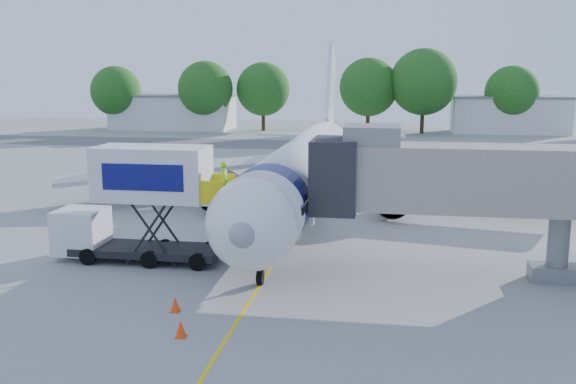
# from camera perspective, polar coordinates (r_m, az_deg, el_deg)

# --- Properties ---
(ground) EXTENTS (160.00, 160.00, 0.00)m
(ground) POSITION_cam_1_polar(r_m,az_deg,el_deg) (36.50, 0.54, -3.42)
(ground) COLOR #969693
(ground) RESTS_ON ground
(guidance_line) EXTENTS (0.15, 70.00, 0.01)m
(guidance_line) POSITION_cam_1_polar(r_m,az_deg,el_deg) (36.50, 0.54, -3.41)
(guidance_line) COLOR yellow
(guidance_line) RESTS_ON ground
(taxiway_strip) EXTENTS (120.00, 10.00, 0.01)m
(taxiway_strip) POSITION_cam_1_polar(r_m,az_deg,el_deg) (77.69, 5.23, 4.13)
(taxiway_strip) COLOR #59595B
(taxiway_strip) RESTS_ON ground
(aircraft) EXTENTS (34.17, 37.73, 11.35)m
(aircraft) POSITION_cam_1_polar(r_m,az_deg,el_deg) (39.92, 1.44, 2.12)
(aircraft) COLOR white
(aircraft) RESTS_ON ground
(jet_bridge) EXTENTS (13.90, 3.20, 6.60)m
(jet_bridge) POSITION_cam_1_polar(r_m,az_deg,el_deg) (28.49, 14.46, 1.11)
(jet_bridge) COLOR #A09589
(jet_bridge) RESTS_ON ground
(catering_hiloader) EXTENTS (8.55, 2.44, 5.50)m
(catering_hiloader) POSITION_cam_1_polar(r_m,az_deg,el_deg) (30.91, -13.02, -1.06)
(catering_hiloader) COLOR black
(catering_hiloader) RESTS_ON ground
(ground_tug) EXTENTS (3.94, 2.61, 1.45)m
(ground_tug) POSITION_cam_1_polar(r_m,az_deg,el_deg) (17.80, -3.90, -16.68)
(ground_tug) COLOR silver
(ground_tug) RESTS_ON ground
(safety_cone_a) EXTENTS (0.38, 0.38, 0.60)m
(safety_cone_a) POSITION_cam_1_polar(r_m,az_deg,el_deg) (24.85, -10.00, -9.81)
(safety_cone_a) COLOR #F3400C
(safety_cone_a) RESTS_ON ground
(safety_cone_b) EXTENTS (0.39, 0.39, 0.62)m
(safety_cone_b) POSITION_cam_1_polar(r_m,az_deg,el_deg) (22.59, -9.51, -11.92)
(safety_cone_b) COLOR #F3400C
(safety_cone_b) RESTS_ON ground
(outbuilding_left) EXTENTS (18.40, 8.40, 5.30)m
(outbuilding_left) POSITION_cam_1_polar(r_m,az_deg,el_deg) (100.86, -10.18, 7.04)
(outbuilding_left) COLOR silver
(outbuilding_left) RESTS_ON ground
(outbuilding_right) EXTENTS (16.40, 7.40, 5.30)m
(outbuilding_right) POSITION_cam_1_polar(r_m,az_deg,el_deg) (98.61, 19.05, 6.54)
(outbuilding_right) COLOR silver
(outbuilding_right) RESTS_ON ground
(tree_a) EXTENTS (7.53, 7.53, 9.60)m
(tree_a) POSITION_cam_1_polar(r_m,az_deg,el_deg) (101.38, -15.06, 8.65)
(tree_a) COLOR #382314
(tree_a) RESTS_ON ground
(tree_b) EXTENTS (8.08, 8.08, 10.31)m
(tree_b) POSITION_cam_1_polar(r_m,az_deg,el_deg) (96.40, -7.35, 9.10)
(tree_b) COLOR #382314
(tree_b) RESTS_ON ground
(tree_c) EXTENTS (7.95, 7.95, 10.14)m
(tree_c) POSITION_cam_1_polar(r_m,az_deg,el_deg) (96.74, -2.23, 9.12)
(tree_c) COLOR #382314
(tree_c) RESTS_ON ground
(tree_d) EXTENTS (8.43, 8.43, 10.75)m
(tree_d) POSITION_cam_1_polar(r_m,az_deg,el_deg) (94.51, 7.17, 9.23)
(tree_d) COLOR #382314
(tree_d) RESTS_ON ground
(tree_e) EXTENTS (9.44, 9.44, 12.03)m
(tree_e) POSITION_cam_1_polar(r_m,az_deg,el_deg) (93.89, 11.96, 9.55)
(tree_e) COLOR #382314
(tree_e) RESTS_ON ground
(tree_f) EXTENTS (7.55, 7.55, 9.63)m
(tree_f) POSITION_cam_1_polar(r_m,az_deg,el_deg) (97.17, 19.26, 8.36)
(tree_f) COLOR #382314
(tree_f) RESTS_ON ground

